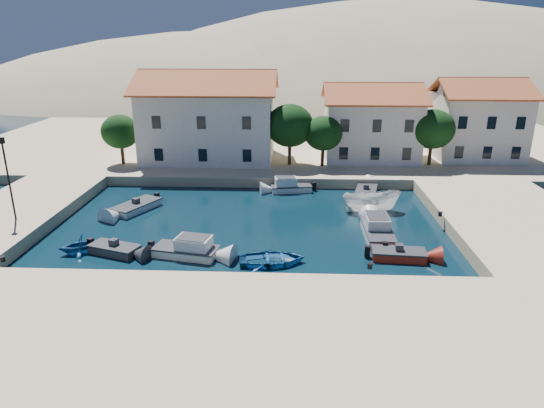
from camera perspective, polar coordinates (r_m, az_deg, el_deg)
The scene contains 22 objects.
ground at distance 29.12m, azimuth -4.44°, elevation -9.74°, with size 400.00×400.00×0.00m, color black.
quay_south at distance 23.80m, azimuth -6.22°, elevation -15.62°, with size 52.00×12.00×1.00m, color #CCB38B.
quay_east at distance 41.53m, azimuth 26.77°, elevation -2.05°, with size 11.00×20.00×1.00m, color #CCB38B.
quay_west at distance 43.91m, azimuth -28.24°, elevation -1.21°, with size 8.00×20.00×1.00m, color #CCB38B.
quay_north at distance 64.76m, azimuth 1.27°, elevation 7.00°, with size 80.00×36.00×1.00m, color #CCB38B.
hills at distance 154.54m, azimuth 8.87°, elevation 4.79°, with size 254.00×176.00×99.00m.
building_left at distance 54.73m, azimuth -7.48°, elevation 10.41°, with size 14.70×9.45×9.70m.
building_mid at distance 55.71m, azimuth 11.58°, elevation 9.60°, with size 10.50×8.40×8.30m.
building_right at distance 59.67m, azimuth 23.05°, elevation 9.34°, with size 9.45×8.40×8.80m.
trees at distance 51.61m, azimuth 3.81°, elevation 8.78°, with size 37.30×5.30×6.45m.
lamppost at distance 40.36m, azimuth -28.72°, elevation 3.44°, with size 0.35×0.25×6.22m.
bollards at distance 31.89m, azimuth 1.34°, elevation -4.71°, with size 29.36×9.56×0.30m.
motorboat_grey_sw at distance 34.84m, azimuth -18.03°, elevation -5.10°, with size 3.74×2.56×1.25m.
cabin_cruiser_south at distance 33.25m, azimuth -10.11°, elevation -5.26°, with size 4.64×2.70×1.60m.
rowboat_south at distance 31.88m, azimuth 0.01°, elevation -6.99°, with size 3.11×4.36×0.90m, color #184E86.
motorboat_red_se at distance 33.46m, azimuth 14.67°, elevation -5.79°, with size 3.64×1.86×1.25m.
cabin_cruiser_east at distance 36.63m, azimuth 12.35°, elevation -3.08°, with size 1.99×4.88×1.60m.
boat_east at distance 42.02m, azimuth 11.54°, elevation -0.81°, with size 1.85×4.92×1.90m, color silver.
motorboat_white_ne at distance 46.04m, azimuth 11.00°, elevation 1.37°, with size 2.69×4.27×1.25m.
rowboat_west at distance 35.93m, azimuth -21.55°, elevation -5.30°, with size 2.37×2.75×1.45m, color #184E86.
motorboat_white_west at distance 42.93m, azimuth -15.66°, elevation -0.31°, with size 3.73×4.85×1.25m.
cabin_cruiser_north at distance 46.34m, azimuth 2.26°, elevation 2.06°, with size 4.05×2.26×1.60m.
Camera 1 is at (3.32, -25.32, 13.98)m, focal length 32.00 mm.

